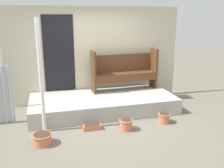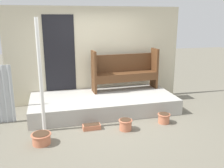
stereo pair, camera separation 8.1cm
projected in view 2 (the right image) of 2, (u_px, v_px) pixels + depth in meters
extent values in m
plane|color=#706B5B|center=(106.00, 123.00, 5.66)|extent=(24.00, 24.00, 0.00)
cube|color=#B2AFA8|center=(103.00, 103.00, 6.39)|extent=(3.61, 1.61, 0.38)
cube|color=beige|center=(96.00, 55.00, 6.88)|extent=(4.81, 0.06, 2.60)
cube|color=black|center=(60.00, 54.00, 6.58)|extent=(0.80, 0.02, 2.00)
cylinder|color=silver|center=(4.00, 95.00, 5.52)|extent=(0.04, 0.04, 1.32)
cylinder|color=silver|center=(10.00, 94.00, 5.55)|extent=(0.04, 0.04, 1.32)
cylinder|color=white|center=(41.00, 77.00, 4.96)|extent=(0.07, 0.07, 2.33)
cube|color=#54331C|center=(94.00, 72.00, 6.52)|extent=(0.08, 0.40, 1.11)
cube|color=#54331C|center=(154.00, 68.00, 7.02)|extent=(0.08, 0.40, 1.11)
cube|color=#54331C|center=(125.00, 73.00, 6.79)|extent=(1.70, 0.49, 0.04)
cube|color=#54331C|center=(128.00, 79.00, 6.65)|extent=(1.69, 0.12, 0.17)
cube|color=#54331C|center=(123.00, 63.00, 6.89)|extent=(1.69, 0.13, 0.48)
cylinder|color=#C67251|center=(41.00, 139.00, 4.70)|extent=(0.34, 0.34, 0.21)
torus|color=#C67251|center=(41.00, 134.00, 4.68)|extent=(0.38, 0.38, 0.02)
cylinder|color=#422D1E|center=(41.00, 134.00, 4.67)|extent=(0.31, 0.31, 0.01)
cylinder|color=#C67251|center=(125.00, 125.00, 5.28)|extent=(0.26, 0.26, 0.23)
torus|color=#C67251|center=(126.00, 120.00, 5.25)|extent=(0.30, 0.30, 0.02)
cylinder|color=#422D1E|center=(126.00, 120.00, 5.25)|extent=(0.24, 0.24, 0.01)
cylinder|color=#C67251|center=(164.00, 118.00, 5.63)|extent=(0.25, 0.25, 0.22)
torus|color=#C67251|center=(164.00, 114.00, 5.60)|extent=(0.29, 0.29, 0.02)
cylinder|color=#422D1E|center=(164.00, 114.00, 5.60)|extent=(0.23, 0.23, 0.01)
cube|color=#C67251|center=(92.00, 127.00, 5.33)|extent=(0.38, 0.19, 0.10)
cube|color=#422D1E|center=(92.00, 124.00, 5.32)|extent=(0.33, 0.16, 0.01)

